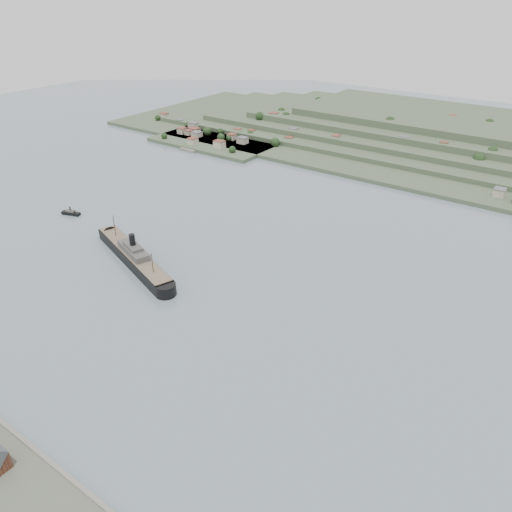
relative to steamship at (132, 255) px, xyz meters
The scene contains 5 objects.
ground 61.57m from the steamship, 11.47° to the left, with size 1400.00×1400.00×0.00m, color slate.
far_peninsula 414.81m from the steamship, 77.74° to the left, with size 760.00×309.00×30.00m.
steamship is the anchor object (origin of this frame).
tugboat 105.99m from the steamship, 166.91° to the left, with size 17.04×9.34×7.42m.
ferry_west 256.06m from the steamship, 112.11° to the left, with size 20.96×9.80×7.59m.
Camera 1 is at (191.80, -211.43, 175.33)m, focal length 35.00 mm.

